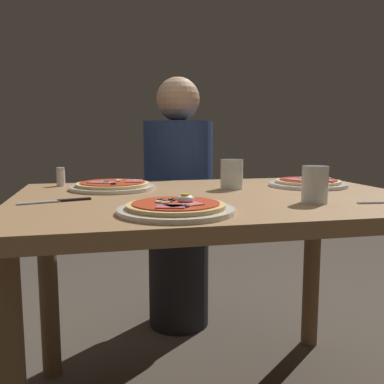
% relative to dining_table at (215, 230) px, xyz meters
% --- Properties ---
extents(dining_table, '(1.21, 0.86, 0.74)m').
position_rel_dining_table_xyz_m(dining_table, '(0.00, 0.00, 0.00)').
color(dining_table, '#9E754C').
rests_on(dining_table, ground).
extents(pizza_foreground, '(0.28, 0.28, 0.05)m').
position_rel_dining_table_xyz_m(pizza_foreground, '(-0.17, -0.27, 0.12)').
color(pizza_foreground, silver).
rests_on(pizza_foreground, dining_table).
extents(pizza_across_left, '(0.28, 0.28, 0.03)m').
position_rel_dining_table_xyz_m(pizza_across_left, '(0.38, 0.13, 0.12)').
color(pizza_across_left, white).
rests_on(pizza_across_left, dining_table).
extents(pizza_across_right, '(0.29, 0.29, 0.03)m').
position_rel_dining_table_xyz_m(pizza_across_right, '(-0.30, 0.21, 0.12)').
color(pizza_across_right, silver).
rests_on(pizza_across_right, dining_table).
extents(water_glass_near, '(0.08, 0.08, 0.10)m').
position_rel_dining_table_xyz_m(water_glass_near, '(0.09, 0.12, 0.15)').
color(water_glass_near, silver).
rests_on(water_glass_near, dining_table).
extents(water_glass_far, '(0.07, 0.07, 0.10)m').
position_rel_dining_table_xyz_m(water_glass_far, '(0.22, -0.21, 0.15)').
color(water_glass_far, silver).
rests_on(water_glass_far, dining_table).
extents(fork, '(0.16, 0.03, 0.00)m').
position_rel_dining_table_xyz_m(fork, '(0.39, -0.25, 0.11)').
color(fork, silver).
rests_on(fork, dining_table).
extents(knife, '(0.19, 0.07, 0.01)m').
position_rel_dining_table_xyz_m(knife, '(-0.45, -0.03, 0.11)').
color(knife, silver).
rests_on(knife, dining_table).
extents(salt_shaker, '(0.03, 0.03, 0.07)m').
position_rel_dining_table_xyz_m(salt_shaker, '(-0.48, 0.34, 0.14)').
color(salt_shaker, white).
rests_on(salt_shaker, dining_table).
extents(diner_person, '(0.32, 0.32, 1.18)m').
position_rel_dining_table_xyz_m(diner_person, '(0.02, 0.70, -0.06)').
color(diner_person, black).
rests_on(diner_person, ground).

